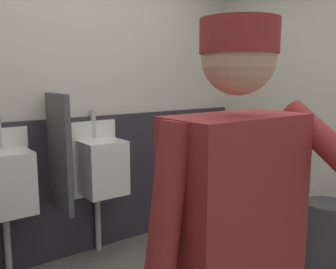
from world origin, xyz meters
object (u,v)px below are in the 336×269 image
at_px(urinal_left, 6,181).
at_px(trash_bin, 325,237).
at_px(person, 235,235).
at_px(urinal_middle, 101,166).

relative_size(urinal_left, trash_bin, 2.21).
height_order(urinal_left, person, person).
distance_m(urinal_middle, person, 2.04).
bearing_deg(person, urinal_left, 97.47).
xyz_separation_m(urinal_left, person, (0.26, -1.97, 0.23)).
bearing_deg(urinal_left, urinal_middle, 0.00).
relative_size(urinal_middle, person, 0.73).
relative_size(urinal_left, person, 0.73).
relative_size(person, trash_bin, 3.03).
xyz_separation_m(urinal_middle, person, (-0.49, -1.97, 0.23)).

